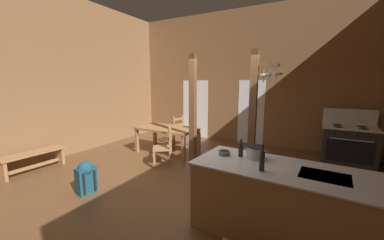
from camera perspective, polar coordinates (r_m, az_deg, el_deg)
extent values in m
cube|color=brown|center=(4.58, -2.45, -16.75)|extent=(8.19, 8.25, 0.10)
cube|color=brown|center=(7.62, 12.45, 10.45)|extent=(8.19, 0.14, 4.26)
cube|color=brown|center=(6.86, -31.17, 9.46)|extent=(0.14, 8.25, 4.26)
cube|color=white|center=(8.22, 0.81, 2.85)|extent=(1.00, 0.01, 2.05)
cube|color=white|center=(7.51, 14.70, 1.91)|extent=(0.84, 0.01, 2.05)
cube|color=#9E7044|center=(3.26, 21.06, -19.01)|extent=(2.16, 1.06, 0.91)
cube|color=silver|center=(3.07, 21.58, -11.32)|extent=(2.23, 1.12, 0.02)
cube|color=black|center=(3.02, 30.60, -12.13)|extent=(0.55, 0.44, 0.00)
cube|color=black|center=(3.82, 22.09, -21.48)|extent=(1.99, 0.19, 0.10)
cube|color=#2A2A2A|center=(6.65, 34.78, -5.50)|extent=(1.11, 0.77, 0.90)
cube|color=black|center=(6.29, 35.08, -6.60)|extent=(0.94, 0.02, 0.52)
cylinder|color=silver|center=(6.20, 35.35, -4.16)|extent=(0.83, 0.03, 0.02)
cube|color=silver|center=(6.56, 35.17, -1.56)|extent=(1.15, 0.81, 0.03)
cube|color=silver|center=(6.88, 35.03, 0.63)|extent=(1.14, 0.05, 0.40)
cylinder|color=black|center=(6.44, 37.50, -1.79)|extent=(0.20, 0.20, 0.01)
cylinder|color=black|center=(6.38, 33.11, -1.45)|extent=(0.20, 0.20, 0.01)
cylinder|color=black|center=(6.74, 37.14, -1.34)|extent=(0.20, 0.20, 0.01)
cylinder|color=black|center=(6.68, 32.95, -1.01)|extent=(0.20, 0.20, 0.01)
cylinder|color=black|center=(6.23, 38.46, -3.28)|extent=(0.04, 0.03, 0.04)
cylinder|color=black|center=(6.20, 36.46, -3.13)|extent=(0.04, 0.03, 0.04)
cylinder|color=black|center=(6.17, 34.43, -2.98)|extent=(0.04, 0.03, 0.04)
cylinder|color=black|center=(6.15, 32.40, -2.83)|extent=(0.04, 0.03, 0.04)
cube|color=brown|center=(4.70, 15.11, 0.99)|extent=(0.15, 0.15, 2.61)
cube|color=brown|center=(4.63, 18.08, 13.12)|extent=(0.53, 0.11, 0.06)
cylinder|color=silver|center=(4.63, 17.80, 12.13)|extent=(0.01, 0.01, 0.16)
cylinder|color=silver|center=(4.62, 17.74, 10.89)|extent=(0.18, 0.18, 0.04)
cylinder|color=silver|center=(4.62, 17.69, 9.90)|extent=(0.02, 0.02, 0.14)
cylinder|color=silver|center=(4.61, 19.22, 12.13)|extent=(0.01, 0.01, 0.15)
cylinder|color=silver|center=(4.61, 19.16, 10.95)|extent=(0.22, 0.22, 0.04)
cylinder|color=silver|center=(4.61, 19.10, 9.95)|extent=(0.02, 0.02, 0.14)
cylinder|color=silver|center=(4.60, 20.64, 12.07)|extent=(0.01, 0.01, 0.15)
cylinder|color=silver|center=(4.60, 20.57, 10.89)|extent=(0.23, 0.23, 0.04)
cylinder|color=silver|center=(4.60, 20.52, 9.89)|extent=(0.02, 0.02, 0.14)
cube|color=brown|center=(5.27, 0.21, 2.21)|extent=(0.14, 0.14, 2.61)
cube|color=#9E7044|center=(6.29, -6.30, -2.16)|extent=(1.74, 0.98, 0.06)
cube|color=#9E7044|center=(7.16, -9.39, -3.85)|extent=(0.08, 0.08, 0.68)
cube|color=#9E7044|center=(6.27, 1.72, -5.62)|extent=(0.08, 0.08, 0.68)
cube|color=#9E7044|center=(6.60, -13.80, -5.13)|extent=(0.08, 0.08, 0.68)
cube|color=#9E7044|center=(5.63, -2.21, -7.39)|extent=(0.08, 0.08, 0.68)
cube|color=#9E7044|center=(5.45, -7.57, -7.05)|extent=(0.62, 0.62, 0.04)
cube|color=#9E7044|center=(5.34, -9.55, -9.99)|extent=(0.07, 0.07, 0.41)
cube|color=#9E7044|center=(5.70, -9.48, -8.73)|extent=(0.07, 0.07, 0.41)
cube|color=#9E7044|center=(5.26, -5.46, -7.11)|extent=(0.07, 0.07, 0.95)
cube|color=#9E7044|center=(5.63, -5.67, -6.02)|extent=(0.07, 0.07, 0.95)
cube|color=#9E7044|center=(5.36, -5.63, -2.79)|extent=(0.26, 0.33, 0.07)
cube|color=#9E7044|center=(5.40, -5.60, -4.76)|extent=(0.26, 0.33, 0.07)
cube|color=#9E7044|center=(7.02, -2.49, -3.23)|extent=(0.53, 0.53, 0.04)
cube|color=#9E7044|center=(7.08, -0.30, -4.99)|extent=(0.06, 0.06, 0.41)
cube|color=#9E7044|center=(6.82, -2.48, -5.57)|extent=(0.06, 0.06, 0.41)
cube|color=#9E7044|center=(7.28, -2.50, -2.42)|extent=(0.06, 0.06, 0.95)
cube|color=#9E7044|center=(7.02, -4.69, -2.88)|extent=(0.06, 0.06, 0.95)
cube|color=#9E7044|center=(7.08, -3.61, 0.24)|extent=(0.13, 0.38, 0.07)
cube|color=#9E7044|center=(7.11, -3.59, -1.27)|extent=(0.13, 0.38, 0.07)
cube|color=#9E7044|center=(6.18, -35.36, -6.88)|extent=(0.41, 1.28, 0.04)
cube|color=#9E7044|center=(6.05, -40.18, -9.89)|extent=(0.31, 0.07, 0.40)
cube|color=#9E7044|center=(6.47, -30.51, -7.77)|extent=(0.31, 0.07, 0.40)
cube|color=#9E7044|center=(6.26, -35.10, -9.52)|extent=(0.10, 1.07, 0.06)
cube|color=#194756|center=(4.59, -25.23, -13.65)|extent=(0.28, 0.36, 0.48)
cube|color=#194756|center=(4.73, -25.85, -13.96)|extent=(0.10, 0.23, 0.17)
cylinder|color=black|center=(4.45, -25.67, -14.43)|extent=(0.05, 0.05, 0.38)
cylinder|color=black|center=(4.52, -23.40, -13.88)|extent=(0.05, 0.05, 0.38)
sphere|color=#194756|center=(4.51, -25.43, -11.07)|extent=(0.32, 0.32, 0.27)
cylinder|color=silver|center=(3.29, 15.91, -7.93)|extent=(0.25, 0.25, 0.16)
cylinder|color=black|center=(3.27, 15.97, -6.53)|extent=(0.26, 0.26, 0.01)
cylinder|color=silver|center=(3.31, 13.56, -7.01)|extent=(0.05, 0.02, 0.02)
cylinder|color=silver|center=(3.26, 18.36, -7.52)|extent=(0.05, 0.02, 0.02)
cylinder|color=slate|center=(3.35, 8.19, -8.24)|extent=(0.17, 0.17, 0.06)
cylinder|color=black|center=(3.34, 8.20, -7.74)|extent=(0.14, 0.14, 0.00)
cylinder|color=#1E2328|center=(2.84, 17.33, -9.93)|extent=(0.06, 0.06, 0.24)
cylinder|color=#1E2328|center=(2.79, 17.50, -6.75)|extent=(0.02, 0.02, 0.08)
cylinder|color=#1E2328|center=(3.31, 12.26, -7.44)|extent=(0.07, 0.07, 0.19)
cylinder|color=#1E2328|center=(3.27, 12.34, -5.31)|extent=(0.03, 0.03, 0.07)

